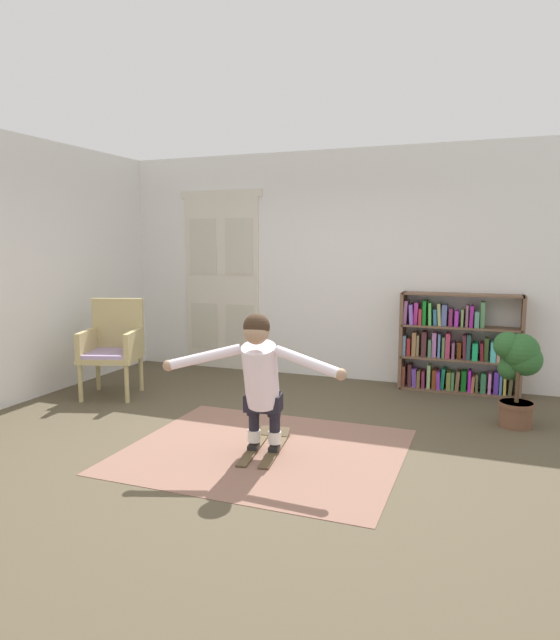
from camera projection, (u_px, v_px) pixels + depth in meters
The scene contains 10 objects.
ground_plane at pixel (263, 442), 4.96m from camera, with size 7.20×7.20×0.00m, color brown.
back_wall at pixel (340, 266), 7.17m from camera, with size 6.00×0.10×2.90m, color silver.
side_wall_left at pixel (25, 270), 6.19m from camera, with size 0.10×6.00×2.90m, color silver.
double_door at pixel (222, 280), 7.73m from camera, with size 1.22×0.05×2.45m.
rug at pixel (264, 450), 4.74m from camera, with size 2.27×1.95×0.01m, color #855E4F.
bookshelf at pixel (455, 348), 6.59m from camera, with size 1.37×0.30×1.16m.
wicker_chair at pixel (113, 345), 6.43m from camera, with size 0.75×0.75×1.10m.
potted_plant at pixel (518, 366), 5.35m from camera, with size 0.45×0.41×0.90m.
skis_pair at pixel (265, 447), 4.77m from camera, with size 0.38×0.86×0.07m.
person_skier at pixel (260, 373), 4.52m from camera, with size 1.45×0.65×1.12m.
Camera 1 is at (1.84, -4.40, 1.74)m, focal length 31.51 mm.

